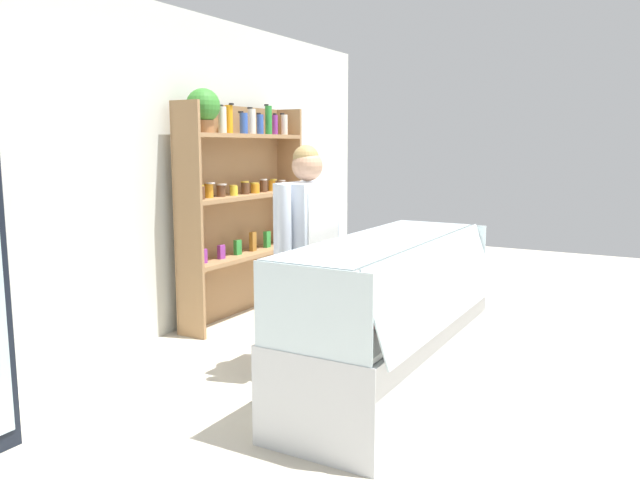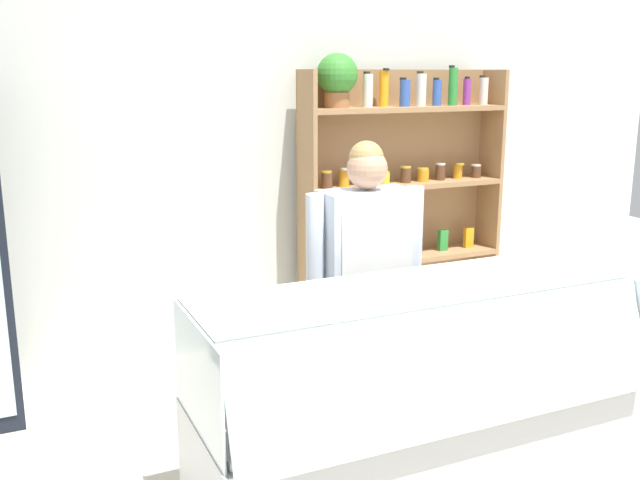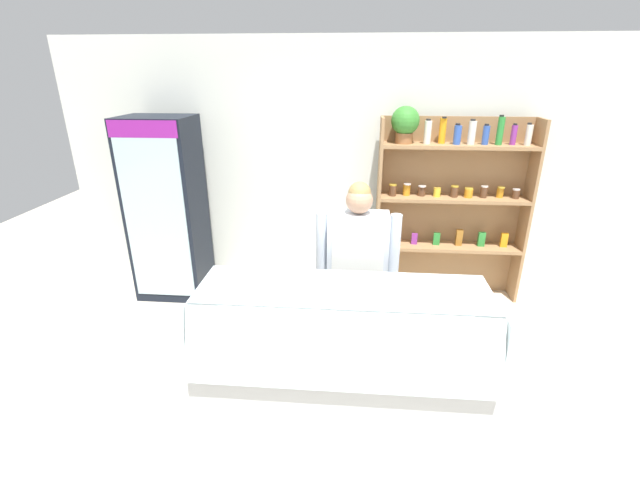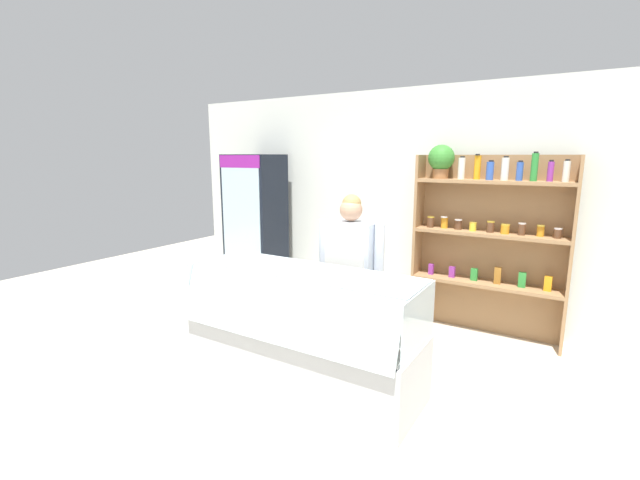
{
  "view_description": "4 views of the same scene",
  "coord_description": "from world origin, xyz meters",
  "views": [
    {
      "loc": [
        -3.74,
        -1.43,
        1.58
      ],
      "look_at": [
        -0.07,
        0.65,
        0.94
      ],
      "focal_mm": 35.0,
      "sensor_mm": 36.0,
      "label": 1
    },
    {
      "loc": [
        -1.82,
        -2.41,
        1.91
      ],
      "look_at": [
        -0.5,
        0.47,
        1.17
      ],
      "focal_mm": 40.0,
      "sensor_mm": 36.0,
      "label": 2
    },
    {
      "loc": [
        -0.16,
        -2.42,
        2.36
      ],
      "look_at": [
        -0.41,
        0.51,
        1.19
      ],
      "focal_mm": 24.0,
      "sensor_mm": 36.0,
      "label": 3
    },
    {
      "loc": [
        1.65,
        -2.7,
        1.92
      ],
      "look_at": [
        -0.48,
        0.74,
        1.12
      ],
      "focal_mm": 24.0,
      "sensor_mm": 36.0,
      "label": 4
    }
  ],
  "objects": [
    {
      "name": "shop_clerk",
      "position": [
        -0.13,
        0.71,
        0.94
      ],
      "size": [
        0.67,
        0.25,
        1.58
      ],
      "color": "#4C4233",
      "rests_on": "ground"
    },
    {
      "name": "back_wall",
      "position": [
        0.0,
        2.26,
        1.35
      ],
      "size": [
        6.8,
        0.1,
        2.7
      ],
      "primitive_type": "cube",
      "color": "silver",
      "rests_on": "ground"
    },
    {
      "name": "shelving_unit",
      "position": [
        0.78,
        2.01,
        1.17
      ],
      "size": [
        1.56,
        0.29,
        2.04
      ],
      "color": "#9E754C",
      "rests_on": "ground"
    },
    {
      "name": "deli_display_case",
      "position": [
        -0.23,
        0.06,
        0.31
      ],
      "size": [
        1.98,
        0.77,
        1.01
      ],
      "color": "silver",
      "rests_on": "ground"
    }
  ]
}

